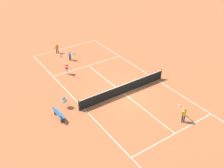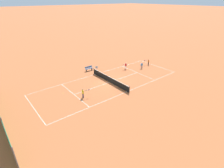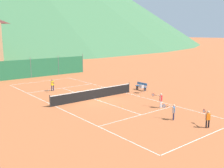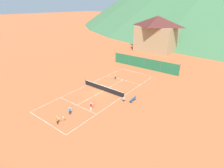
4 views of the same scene
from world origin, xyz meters
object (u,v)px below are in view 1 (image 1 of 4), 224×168
courtside_bench (58,114)px  tennis_net (124,89)px  tennis_ball_alley_right (128,110)px  tennis_ball_mid_court (181,116)px  player_far_baseline (70,55)px  tennis_ball_by_net_left (99,77)px  player_far_service (57,48)px  tennis_ball_far_corner (118,89)px  player_near_baseline (67,68)px  tennis_ball_alley_left (169,91)px  ball_hopper (65,101)px  player_near_service (184,114)px  tennis_ball_service_box (173,149)px

courtside_bench → tennis_net: bearing=179.4°
tennis_ball_alley_right → tennis_ball_mid_court: same height
player_far_baseline → tennis_ball_by_net_left: 5.04m
player_far_service → tennis_ball_mid_court: size_ratio=17.97×
player_far_baseline → tennis_ball_alley_right: 10.86m
tennis_ball_far_corner → tennis_ball_alley_right: same height
player_near_baseline → tennis_ball_alley_left: 10.26m
player_far_baseline → ball_hopper: player_far_baseline is taller
courtside_bench → tennis_ball_alley_left: bearing=167.9°
tennis_net → player_far_service: player_far_service is taller
tennis_ball_far_corner → courtside_bench: bearing=7.0°
tennis_ball_mid_court → player_near_service: bearing=51.8°
tennis_ball_far_corner → tennis_ball_by_net_left: bearing=-82.8°
tennis_ball_far_corner → courtside_bench: 6.37m
tennis_ball_by_net_left → tennis_ball_mid_court: same height
tennis_ball_by_net_left → player_near_baseline: bearing=-45.1°
courtside_bench → player_near_baseline: bearing=-121.7°
tennis_net → player_near_service: 5.93m
tennis_net → courtside_bench: 6.34m
tennis_net → tennis_ball_service_box: 7.57m
player_far_service → player_near_service: 17.12m
tennis_ball_alley_right → tennis_ball_alley_left: 4.78m
player_near_baseline → tennis_ball_far_corner: 5.82m
tennis_ball_alley_left → tennis_ball_alley_right: bearing=1.4°
player_far_baseline → player_near_baseline: (1.68, 2.66, 0.05)m
tennis_net → player_far_baseline: (1.01, -8.64, 0.18)m
player_near_service → courtside_bench: size_ratio=0.86×
tennis_net → player_near_service: bearing=104.6°
ball_hopper → courtside_bench: ball_hopper is taller
ball_hopper → courtside_bench: 1.50m
player_far_service → tennis_ball_service_box: bearing=90.6°
tennis_ball_service_box → tennis_net: bearing=-99.8°
player_far_service → player_near_service: (-2.99, 16.86, 0.06)m
tennis_ball_alley_right → ball_hopper: ball_hopper is taller
tennis_net → player_near_service: player_near_service is taller
player_far_baseline → tennis_ball_alley_left: bearing=113.4°
player_near_baseline → tennis_net: bearing=114.2°
player_near_service → courtside_bench: bearing=-36.5°
player_near_service → tennis_ball_alley_left: player_near_service is taller
ball_hopper → courtside_bench: bearing=44.5°
player_far_service → tennis_ball_service_box: size_ratio=17.97×
player_near_baseline → ball_hopper: size_ratio=1.40×
player_near_baseline → tennis_ball_mid_court: 12.15m
tennis_ball_far_corner → tennis_ball_mid_court: (-1.90, 6.11, 0.00)m
tennis_ball_far_corner → tennis_ball_alley_left: bearing=141.5°
player_far_service → ball_hopper: size_ratio=1.33×
player_near_service → courtside_bench: 9.75m
tennis_ball_far_corner → tennis_ball_alley_left: size_ratio=1.00×
courtside_bench → player_near_service: bearing=143.5°
player_near_service → player_far_baseline: 14.59m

